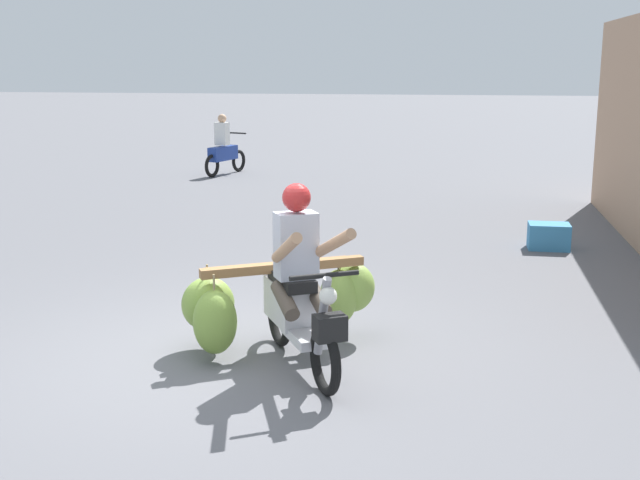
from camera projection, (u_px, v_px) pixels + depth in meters
name	position (u px, v px, depth m)	size (l,w,h in m)	color
ground_plane	(220.00, 358.00, 7.12)	(120.00, 120.00, 0.00)	slate
motorbike_main_loaded	(282.00, 297.00, 7.08)	(1.85, 1.89, 1.58)	black
motorbike_distant_ahead_left	(224.00, 150.00, 18.62)	(0.68, 1.57, 1.40)	black
produce_crate	(549.00, 236.00, 11.25)	(0.56, 0.40, 0.36)	teal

